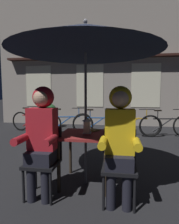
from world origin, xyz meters
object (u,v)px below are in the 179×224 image
lantern (87,125)px  chair_left (44,157)px  patio_umbrella (86,38)px  person_left_hooded (42,131)px  person_right_hooded (120,133)px  bicycle_nearest (33,121)px  bicycle_fourth (133,125)px  chair_right (119,161)px  book (92,130)px  bicycle_third (99,124)px  potted_plant (49,113)px  bicycle_fifth (167,125)px  cafe_table (86,140)px  bicycle_second (67,123)px

lantern → chair_left: lantern is taller
patio_umbrella → person_left_hooded: patio_umbrella is taller
person_right_hooded → bicycle_nearest: 4.87m
patio_umbrella → bicycle_fourth: bearing=74.7°
patio_umbrella → chair_right: bearing=-37.5°
person_left_hooded → book: (0.54, 0.64, -0.09)m
person_left_hooded → person_right_hooded: size_ratio=1.00×
person_right_hooded → book: bearing=123.5°
patio_umbrella → bicycle_third: patio_umbrella is taller
bicycle_nearest → potted_plant: potted_plant is taller
patio_umbrella → person_left_hooded: bearing=-138.4°
patio_umbrella → bicycle_fifth: patio_umbrella is taller
chair_right → person_right_hooded: 0.36m
person_left_hooded → person_right_hooded: 0.96m
book → person_left_hooded: bearing=-103.0°
person_left_hooded → bicycle_third: person_left_hooded is taller
lantern → bicycle_fourth: 3.38m
cafe_table → bicycle_fourth: bearing=74.7°
chair_right → potted_plant: potted_plant is taller
bicycle_fifth → potted_plant: (-4.02, 0.87, 0.20)m
bicycle_second → patio_umbrella: bearing=-69.9°
chair_left → chair_right: same height
person_right_hooded → chair_left: bearing=176.6°
cafe_table → patio_umbrella: bearing=0.0°
person_right_hooded → bicycle_fourth: bearing=83.7°
person_right_hooded → bicycle_fifth: bearing=69.4°
cafe_table → book: 0.25m
lantern → bicycle_third: size_ratio=0.14×
bicycle_third → patio_umbrella: bearing=-87.4°
book → bicycle_nearest: bearing=154.8°
person_left_hooded → bicycle_second: (-0.73, 3.71, -0.50)m
lantern → cafe_table: bearing=-148.2°
person_left_hooded → bicycle_second: size_ratio=0.85×
bicycle_nearest → bicycle_second: size_ratio=1.01×
person_left_hooded → potted_plant: 4.90m
cafe_table → book: size_ratio=3.70×
cafe_table → chair_right: size_ratio=0.85×
patio_umbrella → book: patio_umbrella is taller
patio_umbrella → book: bearing=74.5°
chair_right → bicycle_third: (-0.63, 3.59, -0.14)m
patio_umbrella → bicycle_second: (-1.21, 3.29, -1.71)m
cafe_table → chair_left: chair_left is taller
patio_umbrella → book: size_ratio=11.55×
bicycle_third → bicycle_fifth: bearing=2.3°
person_right_hooded → bicycle_fifth: (1.40, 3.72, -0.50)m
person_right_hooded → bicycle_fourth: (0.41, 3.67, -0.50)m
bicycle_fourth → bicycle_fifth: bearing=3.3°
bicycle_nearest → bicycle_fifth: bearing=-1.9°
cafe_table → bicycle_fifth: bearing=60.3°
lantern → bicycle_fifth: (1.86, 3.29, -0.51)m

